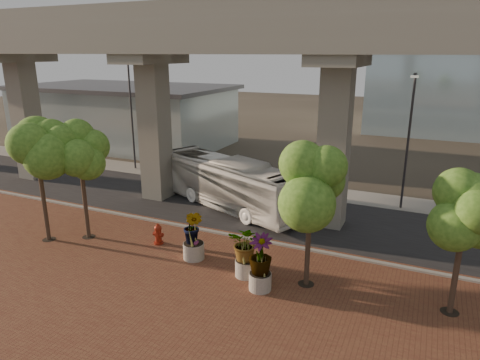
% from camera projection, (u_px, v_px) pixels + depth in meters
% --- Properties ---
extents(ground, '(160.00, 160.00, 0.00)m').
position_uv_depth(ground, '(223.00, 220.00, 25.76)').
color(ground, '#312D24').
rests_on(ground, ground).
extents(brick_plaza, '(70.00, 13.00, 0.06)m').
position_uv_depth(brick_plaza, '(141.00, 282.00, 18.77)').
color(brick_plaza, brown).
rests_on(brick_plaza, ground).
extents(asphalt_road, '(90.00, 8.00, 0.04)m').
position_uv_depth(asphalt_road, '(236.00, 209.00, 27.50)').
color(asphalt_road, black).
rests_on(asphalt_road, ground).
extents(curb_strip, '(70.00, 0.25, 0.16)m').
position_uv_depth(curb_strip, '(207.00, 231.00, 23.99)').
color(curb_strip, gray).
rests_on(curb_strip, ground).
extents(far_sidewalk, '(90.00, 3.00, 0.06)m').
position_uv_depth(far_sidewalk, '(267.00, 186.00, 32.30)').
color(far_sidewalk, gray).
rests_on(far_sidewalk, ground).
extents(transit_viaduct, '(72.00, 5.60, 12.40)m').
position_uv_depth(transit_viaduct, '(236.00, 95.00, 25.41)').
color(transit_viaduct, gray).
rests_on(transit_viaduct, ground).
extents(station_pavilion, '(23.00, 13.00, 6.30)m').
position_uv_depth(station_pavilion, '(124.00, 114.00, 46.69)').
color(station_pavilion, '#A3B6BA').
rests_on(station_pavilion, ground).
extents(transit_bus, '(11.74, 7.03, 3.23)m').
position_uv_depth(transit_bus, '(228.00, 183.00, 27.52)').
color(transit_bus, white).
rests_on(transit_bus, ground).
extents(fire_hydrant, '(0.55, 0.50, 1.11)m').
position_uv_depth(fire_hydrant, '(158.00, 234.00, 22.31)').
color(fire_hydrant, maroon).
rests_on(fire_hydrant, ground).
extents(planter_front, '(2.19, 2.19, 2.41)m').
position_uv_depth(planter_front, '(246.00, 246.00, 18.82)').
color(planter_front, gray).
rests_on(planter_front, ground).
extents(planter_right, '(2.34, 2.34, 2.50)m').
position_uv_depth(planter_right, '(261.00, 257.00, 17.70)').
color(planter_right, '#ABA29A').
rests_on(planter_right, ground).
extents(planter_left, '(2.28, 2.28, 2.50)m').
position_uv_depth(planter_left, '(193.00, 229.00, 20.42)').
color(planter_left, gray).
rests_on(planter_left, ground).
extents(street_tree_far_west, '(3.64, 3.64, 6.74)m').
position_uv_depth(street_tree_far_west, '(36.00, 147.00, 21.50)').
color(street_tree_far_west, '#4F3A2D').
rests_on(street_tree_far_west, ground).
extents(street_tree_near_west, '(3.37, 3.37, 6.21)m').
position_uv_depth(street_tree_near_west, '(80.00, 154.00, 21.94)').
color(street_tree_near_west, '#4F3A2D').
rests_on(street_tree_near_west, ground).
extents(street_tree_near_east, '(3.47, 3.47, 6.15)m').
position_uv_depth(street_tree_near_east, '(311.00, 184.00, 17.24)').
color(street_tree_near_east, '#4F3A2D').
rests_on(street_tree_near_east, ground).
extents(street_tree_far_east, '(3.29, 3.29, 5.49)m').
position_uv_depth(street_tree_far_east, '(465.00, 216.00, 15.41)').
color(street_tree_far_east, '#4F3A2D').
rests_on(street_tree_far_east, ground).
extents(streetlamp_west, '(0.45, 1.30, 8.99)m').
position_uv_depth(streetlamp_west, '(130.00, 108.00, 35.51)').
color(streetlamp_west, '#2E2F34').
rests_on(streetlamp_west, ground).
extents(streetlamp_east, '(0.42, 1.23, 8.52)m').
position_uv_depth(streetlamp_east, '(409.00, 133.00, 26.16)').
color(streetlamp_east, '#313137').
rests_on(streetlamp_east, ground).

